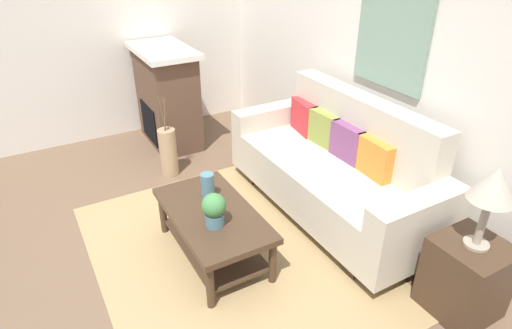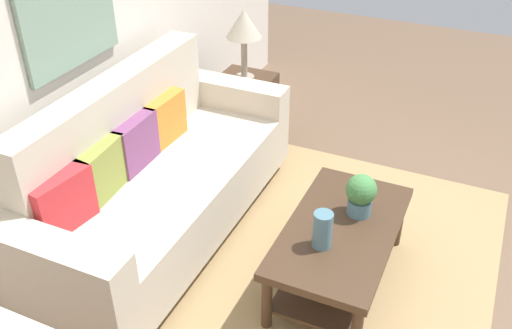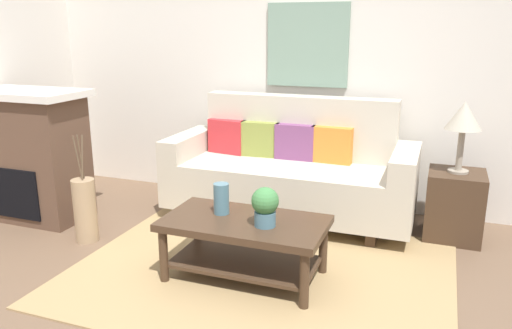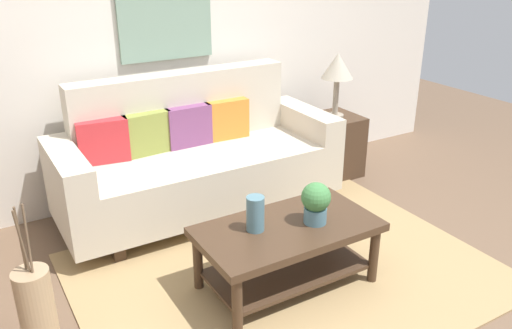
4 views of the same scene
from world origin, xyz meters
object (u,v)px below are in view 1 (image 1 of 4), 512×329
at_px(throw_pillow_olive, 325,129).
at_px(framed_painting, 391,41).
at_px(coffee_table, 213,224).
at_px(fireplace, 167,96).
at_px(throw_pillow_crimson, 304,117).
at_px(throw_pillow_orange, 375,158).
at_px(table_lamp, 494,187).
at_px(tabletop_vase, 208,186).
at_px(floor_vase, 168,152).
at_px(throw_pillow_plum, 348,142).
at_px(potted_plant_tabletop, 214,209).
at_px(couch, 334,170).
at_px(side_table, 465,278).

bearing_deg(throw_pillow_olive, framed_painting, 45.44).
relative_size(coffee_table, fireplace, 0.95).
height_order(throw_pillow_crimson, framed_painting, framed_painting).
bearing_deg(throw_pillow_orange, table_lamp, -5.33).
bearing_deg(fireplace, tabletop_vase, -10.49).
distance_m(fireplace, floor_vase, 0.88).
bearing_deg(throw_pillow_plum, framed_painting, 90.00).
bearing_deg(coffee_table, potted_plant_tabletop, -17.82).
xyz_separation_m(throw_pillow_plum, fireplace, (-2.16, -0.91, -0.09)).
xyz_separation_m(throw_pillow_plum, throw_pillow_orange, (0.34, 0.00, 0.00)).
height_order(throw_pillow_plum, throw_pillow_orange, same).
xyz_separation_m(tabletop_vase, floor_vase, (-1.24, 0.08, -0.28)).
distance_m(couch, potted_plant_tabletop, 1.29).
height_order(throw_pillow_olive, table_lamp, table_lamp).
bearing_deg(throw_pillow_plum, potted_plant_tabletop, -81.69).
height_order(side_table, floor_vase, side_table).
height_order(throw_pillow_crimson, fireplace, fireplace).
bearing_deg(throw_pillow_crimson, throw_pillow_olive, 0.00).
distance_m(throw_pillow_olive, floor_vase, 1.66).
distance_m(throw_pillow_orange, potted_plant_tabletop, 1.41).
height_order(coffee_table, framed_painting, framed_painting).
height_order(table_lamp, floor_vase, table_lamp).
distance_m(side_table, table_lamp, 0.71).
relative_size(tabletop_vase, side_table, 0.39).
distance_m(throw_pillow_olive, coffee_table, 1.44).
height_order(floor_vase, framed_painting, framed_painting).
relative_size(couch, coffee_table, 1.97).
relative_size(throw_pillow_plum, coffee_table, 0.33).
distance_m(throw_pillow_olive, throw_pillow_plum, 0.34).
relative_size(potted_plant_tabletop, table_lamp, 0.46).
relative_size(couch, fireplace, 1.87).
distance_m(side_table, fireplace, 3.65).
bearing_deg(throw_pillow_crimson, potted_plant_tabletop, -57.89).
bearing_deg(coffee_table, couch, 91.84).
xyz_separation_m(potted_plant_tabletop, framed_painting, (-0.20, 1.74, 0.95)).
bearing_deg(framed_painting, coffee_table, -88.67).
height_order(throw_pillow_orange, floor_vase, throw_pillow_orange).
height_order(coffee_table, floor_vase, floor_vase).
bearing_deg(throw_pillow_crimson, throw_pillow_plum, 0.00).
distance_m(throw_pillow_plum, fireplace, 2.35).
relative_size(throw_pillow_plum, fireplace, 0.31).
bearing_deg(tabletop_vase, fireplace, 169.51).
bearing_deg(tabletop_vase, table_lamp, 37.70).
relative_size(throw_pillow_crimson, fireplace, 0.31).
bearing_deg(couch, table_lamp, 1.18).
relative_size(couch, floor_vase, 4.17).
bearing_deg(side_table, potted_plant_tabletop, -132.28).
distance_m(tabletop_vase, fireplace, 2.04).
height_order(throw_pillow_plum, tabletop_vase, throw_pillow_plum).
height_order(throw_pillow_crimson, potted_plant_tabletop, throw_pillow_crimson).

